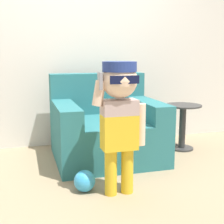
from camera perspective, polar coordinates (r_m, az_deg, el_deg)
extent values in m
plane|color=#998466|center=(3.27, -4.32, -9.36)|extent=(10.00, 10.00, 0.00)
cube|color=silver|center=(3.88, -7.13, 13.20)|extent=(10.00, 0.05, 2.60)
cube|color=#286B70|center=(3.36, -0.97, -4.96)|extent=(1.10, 1.02, 0.43)
cube|color=#286B70|center=(3.66, -2.67, 3.46)|extent=(1.10, 0.20, 0.46)
cube|color=#286B70|center=(3.11, -8.40, -0.43)|extent=(0.21, 0.82, 0.19)
cube|color=#286B70|center=(3.34, 6.81, 0.37)|extent=(0.21, 0.82, 0.19)
cylinder|color=gold|center=(2.52, -0.22, -10.95)|extent=(0.10, 0.10, 0.37)
cylinder|color=gold|center=(2.56, 2.79, -10.62)|extent=(0.10, 0.10, 0.37)
cube|color=gold|center=(2.44, 1.33, -3.67)|extent=(0.28, 0.16, 0.28)
cube|color=#B29993|center=(2.40, 1.35, 0.89)|extent=(0.28, 0.16, 0.12)
sphere|color=beige|center=(2.38, 1.37, 5.81)|extent=(0.28, 0.28, 0.28)
cylinder|color=navy|center=(2.37, 1.38, 8.30)|extent=(0.26, 0.26, 0.08)
cube|color=navy|center=(2.49, 0.51, 7.77)|extent=(0.16, 0.12, 0.01)
cube|color=#0F1433|center=(2.26, 2.35, 5.91)|extent=(0.22, 0.01, 0.06)
cylinder|color=beige|center=(2.49, 5.23, -2.28)|extent=(0.08, 0.08, 0.33)
cylinder|color=beige|center=(2.34, -2.40, 3.44)|extent=(0.11, 0.08, 0.20)
cube|color=gray|center=(2.32, -2.19, 5.68)|extent=(0.02, 0.07, 0.13)
cylinder|color=#333333|center=(3.84, 12.59, -6.44)|extent=(0.27, 0.27, 0.02)
cylinder|color=#333333|center=(3.77, 12.74, -2.83)|extent=(0.08, 0.08, 0.52)
cylinder|color=#333333|center=(3.72, 12.90, 1.17)|extent=(0.42, 0.42, 0.02)
sphere|color=#3399D1|center=(2.62, -5.03, -12.45)|extent=(0.18, 0.18, 0.18)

